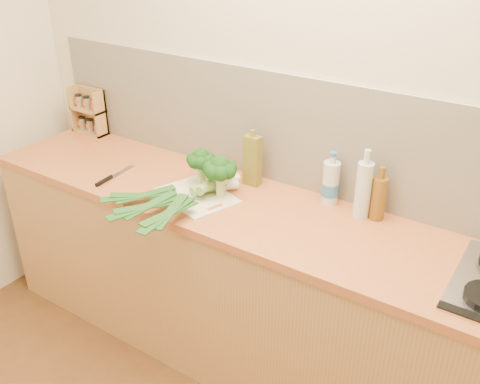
# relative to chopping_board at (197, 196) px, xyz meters

# --- Properties ---
(room_shell) EXTENTS (3.50, 3.50, 3.50)m
(room_shell) POSITION_rel_chopping_board_xyz_m (0.42, 0.35, 0.26)
(room_shell) COLOR beige
(room_shell) RESTS_ON ground
(counter) EXTENTS (3.20, 0.62, 0.90)m
(counter) POSITION_rel_chopping_board_xyz_m (0.42, 0.06, -0.45)
(counter) COLOR tan
(counter) RESTS_ON ground
(chopping_board) EXTENTS (0.42, 0.36, 0.01)m
(chopping_board) POSITION_rel_chopping_board_xyz_m (0.00, 0.00, 0.00)
(chopping_board) COLOR white
(chopping_board) RESTS_ON counter
(broccoli_left) EXTENTS (0.14, 0.14, 0.18)m
(broccoli_left) POSITION_rel_chopping_board_xyz_m (-0.05, 0.10, 0.13)
(broccoli_left) COLOR #B3C975
(broccoli_left) RESTS_ON chopping_board
(broccoli_right) EXTENTS (0.16, 0.16, 0.20)m
(broccoli_right) POSITION_rel_chopping_board_xyz_m (0.09, 0.06, 0.14)
(broccoli_right) COLOR #B3C975
(broccoli_right) RESTS_ON chopping_board
(leek_front) EXTENTS (0.46, 0.51, 0.04)m
(leek_front) POSITION_rel_chopping_board_xyz_m (-0.04, -0.03, 0.03)
(leek_front) COLOR white
(leek_front) RESTS_ON chopping_board
(leek_mid) EXTENTS (0.28, 0.65, 0.04)m
(leek_mid) POSITION_rel_chopping_board_xyz_m (0.01, -0.05, 0.05)
(leek_mid) COLOR white
(leek_mid) RESTS_ON chopping_board
(leek_back) EXTENTS (0.12, 0.67, 0.04)m
(leek_back) POSITION_rel_chopping_board_xyz_m (0.06, -0.06, 0.06)
(leek_back) COLOR white
(leek_back) RESTS_ON chopping_board
(chefs_knife) EXTENTS (0.05, 0.28, 0.02)m
(chefs_knife) POSITION_rel_chopping_board_xyz_m (-0.47, -0.10, 0.00)
(chefs_knife) COLOR silver
(chefs_knife) RESTS_ON counter
(spice_rack) EXTENTS (0.23, 0.09, 0.27)m
(spice_rack) POSITION_rel_chopping_board_xyz_m (-1.03, 0.30, 0.11)
(spice_rack) COLOR tan
(spice_rack) RESTS_ON counter
(oil_tin) EXTENTS (0.08, 0.05, 0.28)m
(oil_tin) POSITION_rel_chopping_board_xyz_m (0.14, 0.25, 0.12)
(oil_tin) COLOR olive
(oil_tin) RESTS_ON counter
(glass_bottle) EXTENTS (0.07, 0.07, 0.31)m
(glass_bottle) POSITION_rel_chopping_board_xyz_m (0.70, 0.26, 0.13)
(glass_bottle) COLOR silver
(glass_bottle) RESTS_ON counter
(amber_bottle) EXTENTS (0.06, 0.06, 0.24)m
(amber_bottle) POSITION_rel_chopping_board_xyz_m (0.77, 0.28, 0.10)
(amber_bottle) COLOR brown
(amber_bottle) RESTS_ON counter
(water_bottle) EXTENTS (0.08, 0.08, 0.23)m
(water_bottle) POSITION_rel_chopping_board_xyz_m (0.54, 0.29, 0.09)
(water_bottle) COLOR silver
(water_bottle) RESTS_ON counter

